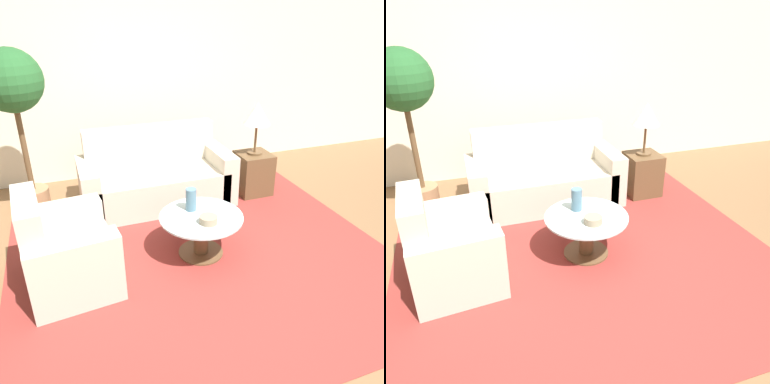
# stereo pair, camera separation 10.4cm
# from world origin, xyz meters

# --- Properties ---
(ground_plane) EXTENTS (14.00, 14.00, 0.00)m
(ground_plane) POSITION_xyz_m (0.00, 0.00, 0.00)
(ground_plane) COLOR brown
(wall_back) EXTENTS (10.00, 0.06, 2.60)m
(wall_back) POSITION_xyz_m (0.00, 2.91, 1.30)
(wall_back) COLOR beige
(wall_back) RESTS_ON ground_plane
(rug) EXTENTS (3.57, 3.29, 0.01)m
(rug) POSITION_xyz_m (0.09, 0.61, 0.00)
(rug) COLOR maroon
(rug) RESTS_ON ground_plane
(sofa_main) EXTENTS (1.78, 0.77, 0.91)m
(sofa_main) POSITION_xyz_m (-0.02, 1.83, 0.30)
(sofa_main) COLOR beige
(sofa_main) RESTS_ON ground_plane
(armchair) EXTENTS (0.78, 0.91, 0.87)m
(armchair) POSITION_xyz_m (-1.16, 0.59, 0.30)
(armchair) COLOR beige
(armchair) RESTS_ON ground_plane
(coffee_table) EXTENTS (0.79, 0.79, 0.42)m
(coffee_table) POSITION_xyz_m (0.09, 0.61, 0.27)
(coffee_table) COLOR brown
(coffee_table) RESTS_ON ground_plane
(side_table) EXTENTS (0.41, 0.41, 0.53)m
(side_table) POSITION_xyz_m (1.21, 1.66, 0.27)
(side_table) COLOR brown
(side_table) RESTS_ON ground_plane
(table_lamp) EXTENTS (0.32, 0.32, 0.64)m
(table_lamp) POSITION_xyz_m (1.21, 1.66, 1.02)
(table_lamp) COLOR brown
(table_lamp) RESTS_ON side_table
(potted_plant) EXTENTS (0.64, 0.64, 1.83)m
(potted_plant) POSITION_xyz_m (-1.42, 1.99, 1.34)
(potted_plant) COLOR #93704C
(potted_plant) RESTS_ON ground_plane
(vase) EXTENTS (0.10, 0.10, 0.22)m
(vase) POSITION_xyz_m (0.04, 0.76, 0.53)
(vase) COLOR slate
(vase) RESTS_ON coffee_table
(bowl) EXTENTS (0.17, 0.17, 0.07)m
(bowl) POSITION_xyz_m (0.10, 0.47, 0.45)
(bowl) COLOR gray
(bowl) RESTS_ON coffee_table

